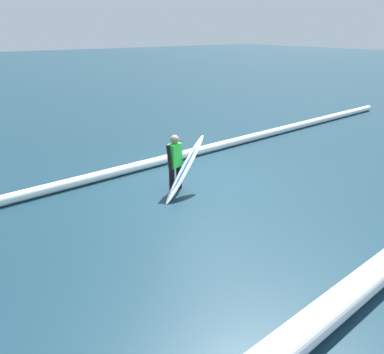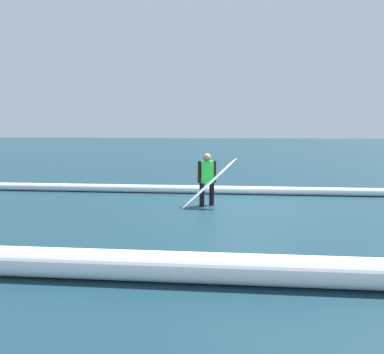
{
  "view_description": "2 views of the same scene",
  "coord_description": "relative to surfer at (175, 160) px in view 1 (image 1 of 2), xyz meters",
  "views": [
    {
      "loc": [
        5.37,
        6.73,
        3.82
      ],
      "look_at": [
        1.4,
        1.32,
        0.94
      ],
      "focal_mm": 32.34,
      "sensor_mm": 36.0,
      "label": 1
    },
    {
      "loc": [
        0.28,
        9.44,
        2.14
      ],
      "look_at": [
        1.27,
        0.78,
        0.91
      ],
      "focal_mm": 32.23,
      "sensor_mm": 36.0,
      "label": 2
    }
  ],
  "objects": [
    {
      "name": "ground_plane",
      "position": [
        -0.94,
        0.02,
        -0.82
      ],
      "size": [
        136.19,
        136.19,
        0.0
      ],
      "primitive_type": "plane",
      "color": "#15323F"
    },
    {
      "name": "surfboard",
      "position": [
        -0.09,
        0.31,
        -0.14
      ],
      "size": [
        1.54,
        0.69,
        1.38
      ],
      "color": "white",
      "rests_on": "ground_plane"
    },
    {
      "name": "surfer",
      "position": [
        0.0,
        0.0,
        0.0
      ],
      "size": [
        0.5,
        0.29,
        1.46
      ],
      "rotation": [
        0.0,
        0.0,
        0.28
      ],
      "color": "black",
      "rests_on": "ground_plane"
    },
    {
      "name": "wave_crest_foreground",
      "position": [
        -0.67,
        -1.78,
        -0.68
      ],
      "size": [
        25.01,
        0.84,
        0.26
      ],
      "primitive_type": "cylinder",
      "rotation": [
        0.0,
        1.57,
        0.02
      ],
      "color": "white",
      "rests_on": "ground_plane"
    }
  ]
}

